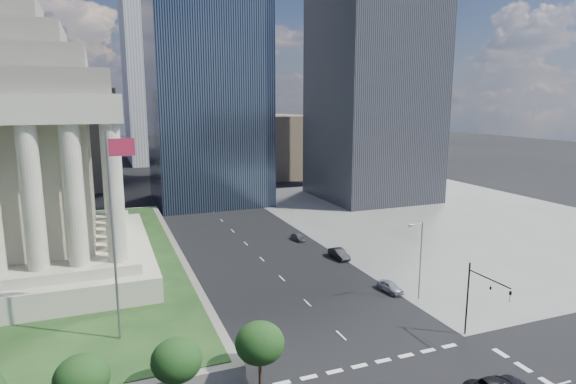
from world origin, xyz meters
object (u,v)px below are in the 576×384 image
traffic_signal_ne (481,294)px  war_memorial (2,126)px  parked_sedan_mid (339,254)px  parked_sedan_near (390,287)px  parked_sedan_far (298,237)px  flagpole (114,226)px  street_lamp_north (420,256)px

traffic_signal_ne → war_memorial: bearing=143.6°
parked_sedan_mid → traffic_signal_ne: bearing=-90.5°
war_memorial → parked_sedan_near: size_ratio=9.46×
parked_sedan_far → parked_sedan_near: bearing=-90.4°
flagpole → parked_sedan_near: flagpole is taller
traffic_signal_ne → parked_sedan_near: traffic_signal_ne is taller
traffic_signal_ne → parked_sedan_mid: size_ratio=1.72×
war_memorial → parked_sedan_far: bearing=8.6°
parked_sedan_near → parked_sedan_far: bearing=88.7°
traffic_signal_ne → street_lamp_north: size_ratio=0.80×
war_memorial → flagpole: bearing=-63.1°
traffic_signal_ne → parked_sedan_mid: traffic_signal_ne is taller
street_lamp_north → parked_sedan_mid: bearing=95.8°
street_lamp_north → parked_sedan_far: street_lamp_north is taller
war_memorial → flagpole: 28.16m
street_lamp_north → flagpole: bearing=-178.4°
street_lamp_north → parked_sedan_near: street_lamp_north is taller
flagpole → parked_sedan_mid: bearing=29.6°
flagpole → parked_sedan_mid: flagpole is taller
parked_sedan_near → parked_sedan_far: (-2.19, 26.21, -0.09)m
parked_sedan_far → war_memorial: bearing=-176.6°
traffic_signal_ne → parked_sedan_mid: (-1.00, 29.20, -4.48)m
traffic_signal_ne → flagpole: bearing=163.3°
parked_sedan_near → parked_sedan_mid: size_ratio=0.89×
street_lamp_north → parked_sedan_far: (-4.01, 29.57, -5.05)m
flagpole → traffic_signal_ne: bearing=-16.7°
parked_sedan_mid → parked_sedan_far: bearing=98.1°
parked_sedan_far → parked_sedan_mid: bearing=-84.6°
parked_sedan_near → street_lamp_north: bearing=-67.5°
parked_sedan_near → parked_sedan_mid: bearing=83.9°
parked_sedan_near → parked_sedan_far: 26.31m
traffic_signal_ne → parked_sedan_far: traffic_signal_ne is taller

